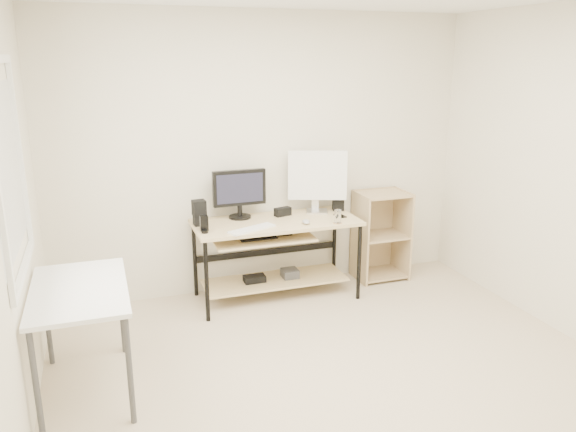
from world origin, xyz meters
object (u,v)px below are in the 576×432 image
Objects in this scene: shelf_unit at (379,234)px; black_monitor at (239,191)px; white_imac at (317,177)px; desk at (273,243)px; audio_controller at (204,223)px; side_table at (80,299)px.

black_monitor reaches higher than shelf_unit.
white_imac is at bearing -4.26° from black_monitor.
black_monitor is (-0.26, 0.19, 0.47)m from desk.
audio_controller reaches higher than desk.
audio_controller is at bearing -171.20° from desk.
shelf_unit is 1.52× the size of white_imac.
black_monitor is at bearing 35.06° from audio_controller.
white_imac is 1.20m from audio_controller.
white_imac is at bearing 29.44° from side_table.
black_monitor is 0.83× the size of white_imac.
desk is 2.53× the size of white_imac.
shelf_unit reaches higher than side_table.
desk is 0.57m from black_monitor.
shelf_unit is (2.83, 1.22, -0.22)m from side_table.
white_imac is (-0.69, -0.01, 0.64)m from shelf_unit.
black_monitor is at bearing -163.21° from white_imac.
white_imac is at bearing 10.44° from audio_controller.
black_monitor is 0.76m from white_imac.
side_table is 1.11× the size of shelf_unit.
desk is at bearing -37.20° from black_monitor.
side_table is at bearing -138.19° from audio_controller.
side_table is 3.09m from shelf_unit.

